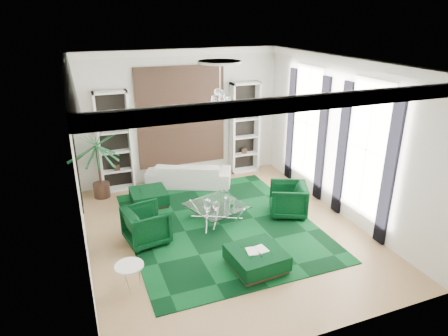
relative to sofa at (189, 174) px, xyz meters
name	(u,v)px	position (x,y,z in m)	size (l,w,h in m)	color
floor	(225,231)	(0.00, -2.85, -0.36)	(6.00, 7.00, 0.02)	tan
ceiling	(225,62)	(0.00, -2.85, 3.46)	(6.00, 7.00, 0.02)	white
wall_back	(181,116)	(0.00, 0.66, 1.55)	(6.00, 0.02, 3.80)	silver
wall_front	(319,232)	(0.00, -6.36, 1.55)	(6.00, 0.02, 3.80)	silver
wall_left	(76,173)	(-3.01, -2.85, 1.55)	(0.02, 7.00, 3.80)	silver
wall_right	(342,138)	(3.01, -2.85, 1.55)	(0.02, 7.00, 3.80)	silver
crown_molding	(225,67)	(0.00, -2.85, 3.35)	(6.00, 7.00, 0.18)	white
ceiling_medallion	(220,62)	(0.00, -2.55, 3.42)	(0.90, 0.90, 0.05)	white
tapestry	(181,117)	(0.00, 0.61, 1.55)	(2.50, 0.06, 2.80)	black
shelving_left	(115,142)	(-1.95, 0.46, 1.05)	(0.90, 0.38, 2.80)	white
shelving_right	(245,128)	(1.95, 0.46, 1.05)	(0.90, 0.38, 2.80)	white
painting	(78,164)	(-2.97, -2.25, 1.50)	(0.04, 1.30, 1.60)	black
window_near	(367,150)	(2.99, -3.75, 1.55)	(0.03, 1.10, 2.90)	white
curtain_near_a	(389,173)	(2.96, -4.53, 1.30)	(0.07, 0.30, 3.25)	black
curtain_near_b	(342,150)	(2.96, -2.97, 1.30)	(0.07, 0.30, 3.25)	black
window_far	(307,123)	(2.99, -1.35, 1.55)	(0.03, 1.10, 2.90)	white
curtain_far_a	(322,140)	(2.96, -2.13, 1.30)	(0.07, 0.30, 3.25)	black
curtain_far_b	(291,125)	(2.96, -0.57, 1.30)	(0.07, 0.30, 3.25)	black
rug	(220,225)	(0.00, -2.55, -0.34)	(4.20, 5.00, 0.02)	black
sofa	(189,174)	(0.00, 0.00, 0.00)	(2.39, 0.94, 0.70)	silver
armchair_left	(147,225)	(-1.75, -2.65, 0.06)	(0.87, 0.89, 0.81)	black
armchair_right	(288,200)	(1.75, -2.65, 0.06)	(0.87, 0.89, 0.81)	black
coffee_table	(217,213)	(0.00, -2.30, -0.14)	(1.20, 1.20, 0.41)	white
ottoman_side	(149,198)	(-1.35, -0.85, -0.15)	(0.90, 0.90, 0.40)	black
ottoman_front	(256,259)	(0.05, -4.40, -0.15)	(1.00, 1.00, 0.40)	black
book	(257,250)	(0.05, -4.40, 0.07)	(0.42, 0.28, 0.03)	white
side_table	(130,277)	(-2.35, -4.15, -0.10)	(0.52, 0.52, 0.50)	white
palm	(98,155)	(-2.45, 0.10, 0.85)	(1.50, 1.50, 2.40)	#1D6130
chandelier	(220,107)	(0.00, -2.55, 2.50)	(0.80, 0.80, 0.72)	white
table_plant	(232,203)	(0.30, -2.55, 0.18)	(0.13, 0.11, 0.24)	#1D6130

